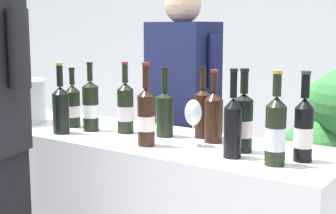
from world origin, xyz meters
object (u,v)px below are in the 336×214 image
wine_bottle_3 (165,111)px  wine_bottle_9 (244,122)px  person_server (182,131)px  wine_bottle_2 (203,111)px  wine_bottle_5 (91,106)px  wine_bottle_7 (73,106)px  wine_bottle_11 (146,116)px  wine_bottle_8 (125,108)px  wine_bottle_4 (276,131)px  potted_shrub (335,142)px  wine_glass (193,114)px  wine_bottle_1 (303,129)px  wine_bottle_6 (61,108)px  ice_bucket (23,101)px  wine_bottle_10 (233,125)px  wine_bottle_0 (214,115)px

wine_bottle_3 → wine_bottle_9: size_ratio=0.95×
wine_bottle_3 → person_server: 0.70m
wine_bottle_2 → wine_bottle_5: (-0.53, -0.18, -0.00)m
wine_bottle_5 → wine_bottle_7: size_ratio=1.11×
wine_bottle_7 → wine_bottle_9: 0.94m
wine_bottle_2 → wine_bottle_11: (-0.12, -0.27, 0.00)m
wine_bottle_3 → wine_bottle_8: 0.20m
wine_bottle_4 → potted_shrub: (-0.14, 1.26, -0.30)m
wine_bottle_2 → wine_glass: wine_bottle_2 is taller
wine_bottle_4 → wine_bottle_11: bearing=-177.3°
wine_bottle_1 → wine_bottle_7: size_ratio=1.14×
wine_bottle_7 → potted_shrub: (0.97, 1.18, -0.28)m
wine_bottle_1 → potted_shrub: 1.21m
wine_bottle_7 → wine_bottle_9: wine_bottle_9 is taller
person_server → potted_shrub: 0.91m
wine_bottle_6 → ice_bucket: (-0.36, 0.07, -0.01)m
potted_shrub → wine_bottle_3: bearing=-113.2°
wine_bottle_11 → wine_bottle_5: bearing=167.2°
wine_bottle_7 → ice_bucket: bearing=-166.9°
wine_bottle_5 → person_server: bearing=83.8°
person_server → potted_shrub: size_ratio=1.36×
wine_bottle_9 → wine_bottle_10: size_ratio=0.98×
wine_glass → wine_bottle_4: bearing=-11.5°
wine_bottle_1 → wine_bottle_7: bearing=-178.8°
wine_bottle_3 → wine_bottle_0: bearing=5.6°
wine_bottle_6 → wine_bottle_8: (0.24, 0.18, -0.00)m
wine_bottle_7 → wine_bottle_11: size_ratio=0.85×
wine_bottle_4 → person_server: size_ratio=0.21×
wine_bottle_0 → wine_bottle_2: bearing=149.5°
wine_glass → wine_bottle_3: bearing=157.7°
wine_bottle_7 → ice_bucket: wine_bottle_7 is taller
wine_glass → wine_bottle_7: bearing=-180.0°
wine_bottle_4 → wine_glass: bearing=168.5°
wine_bottle_1 → wine_bottle_8: size_ratio=1.01×
wine_bottle_0 → ice_bucket: (-1.05, -0.18, -0.00)m
wine_bottle_4 → wine_bottle_8: 0.82m
wine_bottle_2 → wine_bottle_10: wine_bottle_10 is taller
wine_bottle_6 → wine_bottle_10: wine_bottle_10 is taller
wine_bottle_1 → wine_bottle_6: (-1.12, -0.17, -0.00)m
wine_bottle_5 → wine_bottle_10: size_ratio=0.97×
wine_bottle_3 → wine_bottle_4: wine_bottle_4 is taller
potted_shrub → wine_bottle_5: bearing=-125.0°
ice_bucket → wine_bottle_1: bearing=3.7°
wine_bottle_3 → potted_shrub: (0.47, 1.09, -0.29)m
wine_bottle_10 → wine_glass: bearing=161.5°
ice_bucket → wine_bottle_10: bearing=-0.3°
wine_bottle_5 → wine_bottle_7: 0.14m
wine_bottle_3 → potted_shrub: bearing=66.8°
ice_bucket → potted_shrub: 1.80m
potted_shrub → wine_bottle_9: bearing=-91.9°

